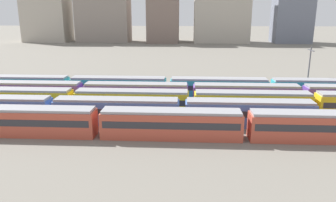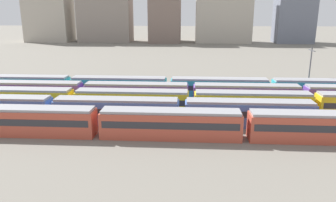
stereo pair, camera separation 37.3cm
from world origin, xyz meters
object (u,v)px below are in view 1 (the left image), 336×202
object	(u,v)px
catenary_pole_1	(309,68)
train_track_2	(191,102)
train_track_3	(191,94)
train_track_1	(117,111)
train_track_4	(168,87)
train_track_0	(171,124)

from	to	relation	value
catenary_pole_1	train_track_2	bearing A→B (deg)	-148.81
train_track_2	train_track_3	xyz separation A→B (m)	(-0.09, 5.20, 0.00)
train_track_1	train_track_4	distance (m)	16.94
train_track_2	catenary_pole_1	xyz separation A→B (m)	(22.57, 13.66, 3.25)
train_track_0	train_track_1	distance (m)	9.64
train_track_1	train_track_2	size ratio (longest dim) A/B	0.75
train_track_0	train_track_3	bearing A→B (deg)	80.38
train_track_3	catenary_pole_1	xyz separation A→B (m)	(22.66, 8.46, 3.25)
train_track_4	train_track_0	bearing A→B (deg)	-85.83
train_track_0	train_track_4	bearing A→B (deg)	94.17
train_track_0	catenary_pole_1	world-z (taller)	catenary_pole_1
train_track_1	train_track_3	world-z (taller)	same
train_track_3	catenary_pole_1	bearing A→B (deg)	20.48
train_track_0	train_track_2	size ratio (longest dim) A/B	0.75
train_track_3	train_track_4	size ratio (longest dim) A/B	1.00
train_track_2	catenary_pole_1	world-z (taller)	catenary_pole_1
train_track_2	catenary_pole_1	distance (m)	26.58
train_track_1	train_track_3	size ratio (longest dim) A/B	0.75
train_track_0	train_track_2	world-z (taller)	same
train_track_4	catenary_pole_1	bearing A→B (deg)	6.94
train_track_0	train_track_2	bearing A→B (deg)	75.28
train_track_1	train_track_2	bearing A→B (deg)	25.61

